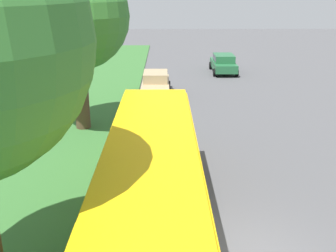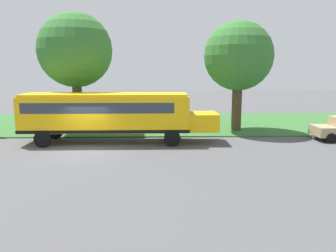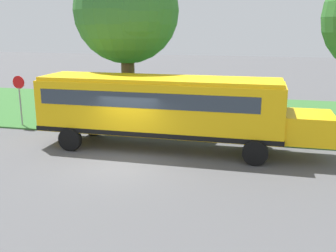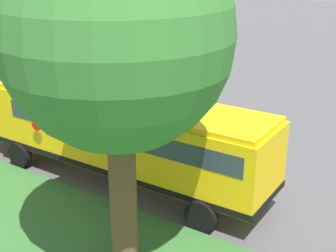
# 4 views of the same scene
# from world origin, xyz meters

# --- Properties ---
(school_bus) EXTENTS (2.84, 12.42, 3.16)m
(school_bus) POSITION_xyz_m (-2.56, 1.25, 1.92)
(school_bus) COLOR yellow
(school_bus) RESTS_ON ground
(car_tan_nearest) EXTENTS (2.02, 4.40, 1.56)m
(car_tan_nearest) POSITION_xyz_m (-2.80, 16.94, 0.88)
(car_tan_nearest) COLOR tan
(car_tan_nearest) RESTS_ON ground
(car_green_middle) EXTENTS (2.02, 4.40, 1.56)m
(car_green_middle) POSITION_xyz_m (2.80, 24.13, 0.88)
(car_green_middle) COLOR #236038
(car_green_middle) RESTS_ON ground
(oak_tree_roadside_mid) EXTENTS (5.15, 5.15, 8.25)m
(oak_tree_roadside_mid) POSITION_xyz_m (-6.49, 10.39, 5.58)
(oak_tree_roadside_mid) COLOR #4C3826
(oak_tree_roadside_mid) RESTS_ON ground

